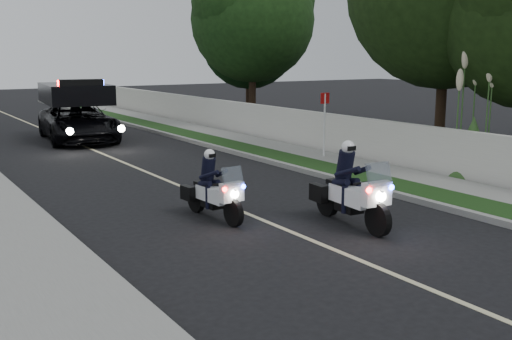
{
  "coord_description": "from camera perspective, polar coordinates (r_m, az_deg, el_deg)",
  "views": [
    {
      "loc": [
        -7.09,
        -8.89,
        3.61
      ],
      "look_at": [
        0.27,
        2.56,
        1.0
      ],
      "focal_mm": 42.1,
      "sensor_mm": 36.0,
      "label": 1
    }
  ],
  "objects": [
    {
      "name": "tree_right_d",
      "position": [
        31.11,
        -0.35,
        4.2
      ],
      "size": [
        6.36,
        6.36,
        10.38
      ],
      "primitive_type": null,
      "rotation": [
        0.0,
        0.0,
        -0.02
      ],
      "color": "#1B3E14",
      "rests_on": "ground"
    },
    {
      "name": "tree_right_b",
      "position": [
        22.18,
        16.88,
        1.03
      ],
      "size": [
        8.43,
        8.43,
        11.31
      ],
      "primitive_type": null,
      "rotation": [
        0.0,
        0.0,
        -0.29
      ],
      "color": "#1C3612",
      "rests_on": "ground"
    },
    {
      "name": "ground",
      "position": [
        11.93,
        5.62,
        -6.81
      ],
      "size": [
        120.0,
        120.0,
        0.0
      ],
      "primitive_type": "plane",
      "color": "black",
      "rests_on": "ground"
    },
    {
      "name": "tree_right_c",
      "position": [
        32.55,
        -0.65,
        4.5
      ],
      "size": [
        6.37,
        6.37,
        8.48
      ],
      "primitive_type": null,
      "rotation": [
        0.0,
        0.0,
        -0.3
      ],
      "color": "black",
      "rests_on": "ground"
    },
    {
      "name": "police_moto_left",
      "position": [
        13.55,
        -4.05,
        -4.62
      ],
      "size": [
        0.78,
        1.89,
        1.57
      ],
      "primitive_type": null,
      "rotation": [
        0.0,
        0.0,
        0.08
      ],
      "color": "silver",
      "rests_on": "ground"
    },
    {
      "name": "lane_marking",
      "position": [
        20.5,
        -11.96,
        0.49
      ],
      "size": [
        0.12,
        50.0,
        0.01
      ],
      "primitive_type": "cube",
      "color": "#BFB78C",
      "rests_on": "ground"
    },
    {
      "name": "police_moto_right",
      "position": [
        13.17,
        8.92,
        -5.18
      ],
      "size": [
        0.93,
        2.21,
        1.84
      ],
      "primitive_type": null,
      "rotation": [
        0.0,
        0.0,
        -0.08
      ],
      "color": "white",
      "rests_on": "ground"
    },
    {
      "name": "curb_right",
      "position": [
        22.24,
        -2.06,
        1.71
      ],
      "size": [
        0.2,
        60.0,
        0.15
      ],
      "primitive_type": "cube",
      "color": "gray",
      "rests_on": "ground"
    },
    {
      "name": "grass_verge",
      "position": [
        22.6,
        -0.53,
        1.87
      ],
      "size": [
        1.2,
        60.0,
        0.16
      ],
      "primitive_type": "cube",
      "color": "#193814",
      "rests_on": "ground"
    },
    {
      "name": "police_suv",
      "position": [
        26.78,
        -16.44,
        2.67
      ],
      "size": [
        3.34,
        6.11,
        2.84
      ],
      "primitive_type": "imported",
      "rotation": [
        0.0,
        0.0,
        -0.11
      ],
      "color": "black",
      "rests_on": "ground"
    },
    {
      "name": "pampas_far",
      "position": [
        18.8,
        19.67,
        -0.85
      ],
      "size": [
        1.82,
        1.82,
        4.16
      ],
      "primitive_type": null,
      "rotation": [
        0.0,
        0.0,
        -0.29
      ],
      "color": "beige",
      "rests_on": "ground"
    },
    {
      "name": "property_wall",
      "position": [
        23.8,
        4.17,
        3.93
      ],
      "size": [
        0.22,
        60.0,
        1.5
      ],
      "primitive_type": "cube",
      "color": "beige",
      "rests_on": "ground"
    },
    {
      "name": "sidewalk_right",
      "position": [
        23.31,
        2.18,
        2.14
      ],
      "size": [
        1.4,
        60.0,
        0.16
      ],
      "primitive_type": "cube",
      "color": "gray",
      "rests_on": "ground"
    },
    {
      "name": "sign_post",
      "position": [
        20.99,
        6.44,
        0.89
      ],
      "size": [
        0.39,
        0.39,
        2.43
      ],
      "primitive_type": null,
      "rotation": [
        0.0,
        0.0,
        0.01
      ],
      "color": "#A00C0B",
      "rests_on": "ground"
    }
  ]
}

